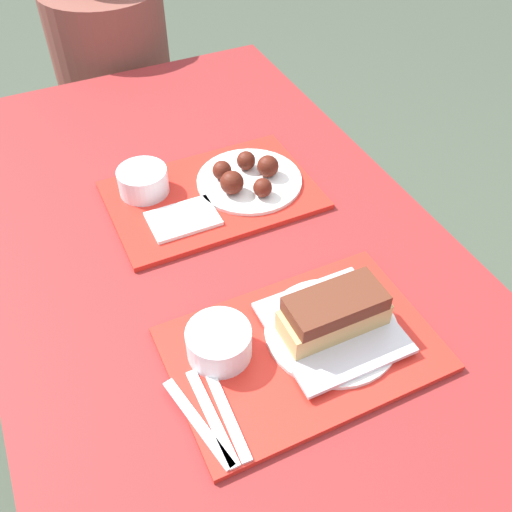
% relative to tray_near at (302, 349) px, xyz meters
% --- Properties ---
extents(ground_plane, '(12.00, 12.00, 0.00)m').
position_rel_tray_near_xyz_m(ground_plane, '(-0.03, 0.16, -0.78)').
color(ground_plane, '#424C3D').
extents(picnic_table, '(0.86, 1.76, 0.77)m').
position_rel_tray_near_xyz_m(picnic_table, '(-0.03, 0.16, -0.10)').
color(picnic_table, maroon).
rests_on(picnic_table, ground_plane).
extents(picnic_bench_far, '(0.82, 0.28, 0.44)m').
position_rel_tray_near_xyz_m(picnic_bench_far, '(-0.03, 1.26, -0.40)').
color(picnic_bench_far, maroon).
rests_on(picnic_bench_far, ground_plane).
extents(tray_near, '(0.43, 0.28, 0.01)m').
position_rel_tray_near_xyz_m(tray_near, '(0.00, 0.00, 0.00)').
color(tray_near, red).
rests_on(tray_near, picnic_table).
extents(tray_far, '(0.43, 0.28, 0.01)m').
position_rel_tray_near_xyz_m(tray_far, '(0.02, 0.43, 0.00)').
color(tray_far, red).
rests_on(tray_far, picnic_table).
extents(bowl_coleslaw_near, '(0.10, 0.10, 0.05)m').
position_rel_tray_near_xyz_m(bowl_coleslaw_near, '(-0.12, 0.05, 0.04)').
color(bowl_coleslaw_near, silver).
rests_on(bowl_coleslaw_near, tray_near).
extents(brisket_sandwich_plate, '(0.22, 0.22, 0.09)m').
position_rel_tray_near_xyz_m(brisket_sandwich_plate, '(0.06, 0.01, 0.04)').
color(brisket_sandwich_plate, white).
rests_on(brisket_sandwich_plate, tray_near).
extents(plastic_fork_near, '(0.02, 0.17, 0.00)m').
position_rel_tray_near_xyz_m(plastic_fork_near, '(-0.18, -0.05, 0.01)').
color(plastic_fork_near, white).
rests_on(plastic_fork_near, tray_near).
extents(plastic_knife_near, '(0.02, 0.17, 0.00)m').
position_rel_tray_near_xyz_m(plastic_knife_near, '(-0.16, -0.05, 0.01)').
color(plastic_knife_near, white).
rests_on(plastic_knife_near, tray_near).
extents(plastic_spoon_near, '(0.05, 0.17, 0.00)m').
position_rel_tray_near_xyz_m(plastic_spoon_near, '(-0.20, -0.05, 0.01)').
color(plastic_spoon_near, white).
rests_on(plastic_spoon_near, tray_near).
extents(bowl_coleslaw_far, '(0.10, 0.10, 0.05)m').
position_rel_tray_near_xyz_m(bowl_coleslaw_far, '(-0.11, 0.49, 0.04)').
color(bowl_coleslaw_far, silver).
rests_on(bowl_coleslaw_far, tray_far).
extents(wings_plate_far, '(0.22, 0.22, 0.06)m').
position_rel_tray_near_xyz_m(wings_plate_far, '(0.10, 0.42, 0.02)').
color(wings_plate_far, white).
rests_on(wings_plate_far, tray_far).
extents(napkin_far, '(0.13, 0.09, 0.01)m').
position_rel_tray_near_xyz_m(napkin_far, '(-0.07, 0.37, 0.01)').
color(napkin_far, white).
rests_on(napkin_far, tray_far).
extents(person_seated_across, '(0.36, 0.36, 0.65)m').
position_rel_tray_near_xyz_m(person_seated_across, '(0.02, 1.26, -0.07)').
color(person_seated_across, brown).
rests_on(person_seated_across, picnic_bench_far).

